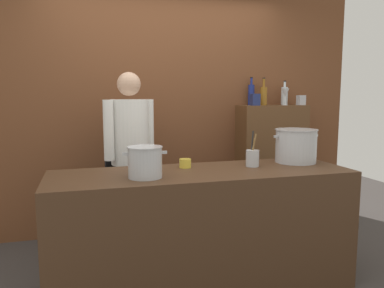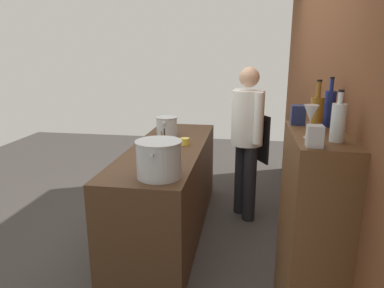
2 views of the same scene
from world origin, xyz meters
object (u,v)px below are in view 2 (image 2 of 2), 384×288
at_px(stockpot_large, 159,159).
at_px(utensil_crock, 163,152).
at_px(spice_tin_navy, 298,115).
at_px(spice_tin_silver, 315,136).
at_px(chef, 247,133).
at_px(stockpot_small, 167,126).
at_px(wine_bottle_clear, 338,122).
at_px(butter_jar, 185,141).
at_px(wine_glass_short, 311,114).
at_px(wine_bottle_cobalt, 329,108).
at_px(wine_bottle_amber, 317,112).

xyz_separation_m(stockpot_large, utensil_crock, (-0.43, -0.07, -0.07)).
height_order(stockpot_large, spice_tin_navy, spice_tin_navy).
relative_size(stockpot_large, spice_tin_silver, 3.70).
xyz_separation_m(chef, stockpot_small, (-0.00, -0.88, 0.04)).
bearing_deg(chef, utensil_crock, 111.29).
distance_m(chef, spice_tin_navy, 1.48).
bearing_deg(wine_bottle_clear, spice_tin_silver, -45.97).
distance_m(utensil_crock, butter_jar, 0.53).
xyz_separation_m(wine_glass_short, spice_tin_silver, (0.19, -0.01, -0.08)).
bearing_deg(spice_tin_navy, wine_bottle_clear, 18.49).
distance_m(stockpot_small, butter_jar, 0.45).
bearing_deg(chef, spice_tin_silver, 160.06).
distance_m(wine_bottle_cobalt, wine_bottle_amber, 0.14).
xyz_separation_m(stockpot_small, wine_bottle_amber, (1.52, 1.29, 0.45)).
xyz_separation_m(wine_bottle_amber, spice_tin_silver, (0.42, -0.08, -0.05)).
xyz_separation_m(chef, wine_bottle_clear, (1.81, 0.46, 0.49)).
relative_size(wine_bottle_amber, wine_glass_short, 1.64).
relative_size(utensil_crock, spice_tin_navy, 2.24).
bearing_deg(wine_bottle_clear, butter_jar, -143.53).
height_order(chef, wine_glass_short, chef).
bearing_deg(spice_tin_navy, utensil_crock, -116.04).
distance_m(wine_glass_short, spice_tin_silver, 0.21).
distance_m(stockpot_large, spice_tin_navy, 1.03).
bearing_deg(wine_bottle_cobalt, utensil_crock, -114.12).
relative_size(chef, utensil_crock, 5.92).
distance_m(stockpot_small, utensil_crock, 0.89).
distance_m(chef, wine_bottle_clear, 1.93).
height_order(chef, spice_tin_navy, chef).
height_order(stockpot_large, wine_bottle_amber, wine_bottle_amber).
height_order(chef, stockpot_small, chef).
bearing_deg(chef, wine_bottle_clear, 164.82).
xyz_separation_m(stockpot_large, spice_tin_navy, (0.08, 0.96, 0.37)).
height_order(wine_bottle_amber, wine_bottle_clear, wine_bottle_amber).
bearing_deg(spice_tin_silver, stockpot_large, -123.56).
height_order(stockpot_small, wine_bottle_amber, wine_bottle_amber).
bearing_deg(spice_tin_navy, butter_jar, -137.67).
relative_size(chef, stockpot_large, 4.09).
bearing_deg(stockpot_small, wine_bottle_amber, 40.26).
bearing_deg(wine_bottle_clear, wine_bottle_cobalt, 174.55).
bearing_deg(wine_bottle_clear, utensil_crock, -128.60).
bearing_deg(wine_glass_short, wine_bottle_clear, 64.62).
distance_m(butter_jar, wine_bottle_cobalt, 1.63).
relative_size(stockpot_small, wine_glass_short, 1.65).
distance_m(wine_bottle_amber, wine_bottle_clear, 0.30).
height_order(wine_bottle_amber, spice_tin_silver, wine_bottle_amber).
height_order(stockpot_large, utensil_crock, utensil_crock).
relative_size(chef, wine_bottle_cobalt, 5.34).
bearing_deg(utensil_crock, wine_glass_short, 50.03).
relative_size(chef, butter_jar, 18.07).
height_order(butter_jar, wine_bottle_cobalt, wine_bottle_cobalt).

